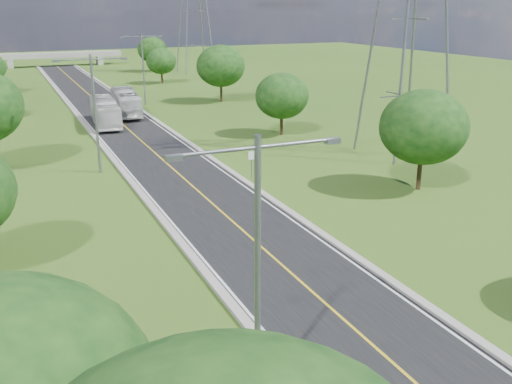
# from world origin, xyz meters

# --- Properties ---
(ground) EXTENTS (260.00, 260.00, 0.00)m
(ground) POSITION_xyz_m (0.00, 60.00, 0.00)
(ground) COLOR #2F5217
(ground) RESTS_ON ground
(road) EXTENTS (8.00, 150.00, 0.06)m
(road) POSITION_xyz_m (0.00, 66.00, 0.03)
(road) COLOR black
(road) RESTS_ON ground
(curb_left) EXTENTS (0.50, 150.00, 0.22)m
(curb_left) POSITION_xyz_m (-4.25, 66.00, 0.11)
(curb_left) COLOR gray
(curb_left) RESTS_ON ground
(curb_right) EXTENTS (0.50, 150.00, 0.22)m
(curb_right) POSITION_xyz_m (4.25, 66.00, 0.11)
(curb_right) COLOR gray
(curb_right) RESTS_ON ground
(speed_limit_sign) EXTENTS (0.55, 0.09, 2.40)m
(speed_limit_sign) POSITION_xyz_m (5.20, 37.98, 1.60)
(speed_limit_sign) COLOR slate
(speed_limit_sign) RESTS_ON ground
(overpass) EXTENTS (30.00, 3.00, 3.20)m
(overpass) POSITION_xyz_m (0.00, 140.00, 2.41)
(overpass) COLOR gray
(overpass) RESTS_ON ground
(streetlight_near_left) EXTENTS (5.90, 0.25, 10.00)m
(streetlight_near_left) POSITION_xyz_m (-6.00, 12.00, 5.94)
(streetlight_near_left) COLOR slate
(streetlight_near_left) RESTS_ON ground
(streetlight_mid_left) EXTENTS (5.90, 0.25, 10.00)m
(streetlight_mid_left) POSITION_xyz_m (-6.00, 45.00, 5.94)
(streetlight_mid_left) COLOR slate
(streetlight_mid_left) RESTS_ON ground
(streetlight_far_right) EXTENTS (5.90, 0.25, 10.00)m
(streetlight_far_right) POSITION_xyz_m (6.00, 78.00, 5.94)
(streetlight_far_right) COLOR slate
(streetlight_far_right) RESTS_ON ground
(power_tower_near) EXTENTS (9.00, 6.40, 28.00)m
(power_tower_near) POSITION_xyz_m (22.00, 40.00, 14.01)
(power_tower_near) COLOR slate
(power_tower_near) RESTS_ON ground
(power_tower_far) EXTENTS (9.00, 6.40, 28.00)m
(power_tower_far) POSITION_xyz_m (26.00, 115.00, 14.01)
(power_tower_far) COLOR slate
(power_tower_far) RESTS_ON ground
(tree_rb) EXTENTS (6.72, 6.72, 7.82)m
(tree_rb) POSITION_xyz_m (16.00, 30.00, 4.95)
(tree_rb) COLOR black
(tree_rb) RESTS_ON ground
(tree_rc) EXTENTS (5.88, 5.88, 6.84)m
(tree_rc) POSITION_xyz_m (15.00, 52.00, 4.33)
(tree_rc) COLOR black
(tree_rc) RESTS_ON ground
(tree_rd) EXTENTS (7.14, 7.14, 8.30)m
(tree_rd) POSITION_xyz_m (17.00, 76.00, 5.27)
(tree_rd) COLOR black
(tree_rd) RESTS_ON ground
(tree_re) EXTENTS (5.46, 5.46, 6.35)m
(tree_re) POSITION_xyz_m (14.50, 100.00, 4.02)
(tree_re) COLOR black
(tree_re) RESTS_ON ground
(tree_rf) EXTENTS (6.30, 6.30, 7.33)m
(tree_rf) POSITION_xyz_m (18.00, 120.00, 4.64)
(tree_rf) COLOR black
(tree_rf) RESTS_ON ground
(bus_outbound) EXTENTS (3.78, 11.92, 3.26)m
(bus_outbound) POSITION_xyz_m (1.79, 70.99, 1.69)
(bus_outbound) COLOR silver
(bus_outbound) RESTS_ON road
(bus_inbound) EXTENTS (3.46, 11.42, 3.14)m
(bus_inbound) POSITION_xyz_m (-1.87, 65.39, 1.63)
(bus_inbound) COLOR silver
(bus_inbound) RESTS_ON road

